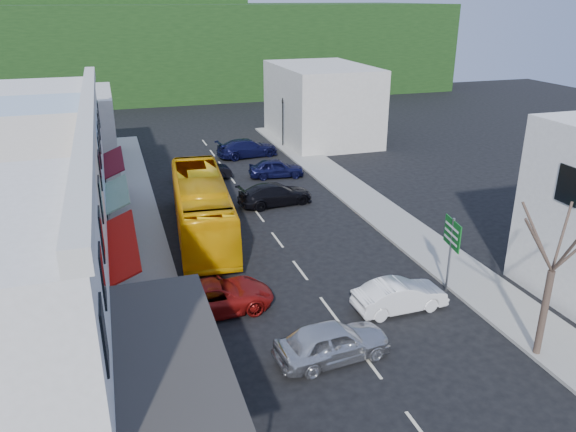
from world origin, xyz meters
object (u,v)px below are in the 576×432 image
at_px(bus, 202,209).
at_px(car_white, 400,295).
at_px(direction_sign, 450,256).
at_px(traffic_signal, 283,123).
at_px(pedestrian_left, 168,311).
at_px(street_tree, 552,271).
at_px(car_silver, 332,343).
at_px(car_red, 215,297).

distance_m(bus, car_white, 13.01).
relative_size(bus, direction_sign, 3.15).
bearing_deg(direction_sign, car_white, -155.00).
relative_size(bus, traffic_signal, 2.59).
distance_m(pedestrian_left, street_tree, 14.74).
xyz_separation_m(car_silver, car_red, (-3.56, 4.80, 0.00)).
distance_m(car_white, traffic_signal, 29.42).
bearing_deg(pedestrian_left, car_red, -73.97).
height_order(car_white, car_red, same).
bearing_deg(car_silver, direction_sign, -70.89).
relative_size(direction_sign, traffic_signal, 0.82).
relative_size(bus, pedestrian_left, 6.82).
bearing_deg(direction_sign, pedestrian_left, -172.20).
relative_size(car_red, street_tree, 0.63).
bearing_deg(pedestrian_left, car_white, -108.35).
relative_size(car_white, direction_sign, 1.19).
bearing_deg(bus, traffic_signal, 64.71).
height_order(direction_sign, street_tree, street_tree).
relative_size(car_red, traffic_signal, 1.03).
bearing_deg(traffic_signal, street_tree, 96.55).
height_order(car_white, street_tree, street_tree).
xyz_separation_m(car_white, traffic_signal, (3.68, 29.15, 1.54)).
distance_m(car_white, street_tree, 6.47).
height_order(car_white, direction_sign, direction_sign).
height_order(car_silver, street_tree, street_tree).
bearing_deg(car_white, street_tree, -145.83).
bearing_deg(bus, car_silver, -74.31).
bearing_deg(street_tree, pedestrian_left, 156.00).
xyz_separation_m(bus, traffic_signal, (10.46, 18.08, 0.69)).
bearing_deg(car_red, traffic_signal, -26.81).
distance_m(pedestrian_left, traffic_signal, 31.07).
height_order(car_silver, pedestrian_left, pedestrian_left).
bearing_deg(pedestrian_left, direction_sign, -103.26).
bearing_deg(car_white, car_silver, 119.03).
xyz_separation_m(pedestrian_left, direction_sign, (12.75, -0.44, 0.84)).
xyz_separation_m(car_red, pedestrian_left, (-2.14, -1.10, 0.30)).
bearing_deg(street_tree, car_silver, 163.74).
xyz_separation_m(direction_sign, street_tree, (0.50, -5.46, 1.79)).
bearing_deg(traffic_signal, car_silver, 83.12).
distance_m(car_silver, car_white, 4.85).
bearing_deg(direction_sign, car_red, -178.50).
bearing_deg(direction_sign, street_tree, -75.02).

